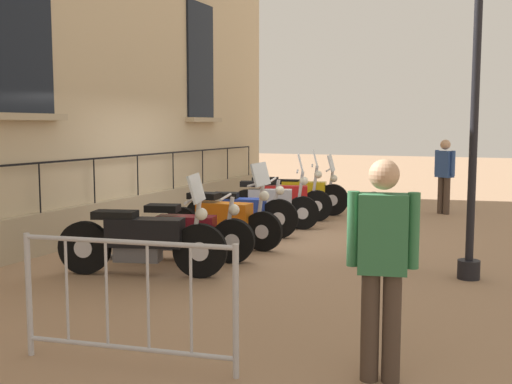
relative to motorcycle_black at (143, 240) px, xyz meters
name	(u,v)px	position (x,y,z in m)	size (l,w,h in m)	color
ground_plane	(240,237)	(-0.03, 3.06, -0.48)	(60.00, 60.00, 0.00)	#9E7A5B
building_facade	(117,47)	(-2.55, 3.06, 2.91)	(0.82, 12.18, 6.97)	#C6B28E
motorcycle_black	(143,240)	(0.00, 0.00, 0.00)	(2.18, 0.89, 1.33)	black
motorcycle_maroon	(183,233)	(0.04, 0.97, -0.07)	(2.05, 0.86, 0.95)	black
motorcycle_orange	(223,219)	(0.14, 2.04, -0.01)	(2.03, 0.74, 1.37)	black
motorcycle_blue	(242,213)	(0.01, 3.03, -0.05)	(1.97, 0.79, 1.03)	black
motorcycle_silver	(269,206)	(0.12, 4.02, -0.04)	(1.88, 0.85, 1.42)	black
motorcycle_red	(283,199)	(-0.01, 5.06, -0.04)	(2.02, 0.86, 1.46)	black
motorcycle_yellow	(303,194)	(0.08, 6.07, -0.04)	(2.03, 0.66, 1.31)	black
lamppost	(477,52)	(3.88, 1.49, 2.35)	(0.37, 0.37, 4.58)	black
crowd_barrier	(127,298)	(1.58, -2.60, 0.09)	(1.85, 0.30, 1.05)	#B7B7BF
bollard	(373,228)	(2.58, 1.80, 0.04)	(0.23, 0.23, 1.03)	black
pedestrian_standing	(382,257)	(3.51, -2.09, 0.48)	(0.52, 0.29, 1.69)	#47382D
pedestrian_walking	(444,172)	(2.91, 7.36, 0.44)	(0.46, 0.38, 1.63)	#47382D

